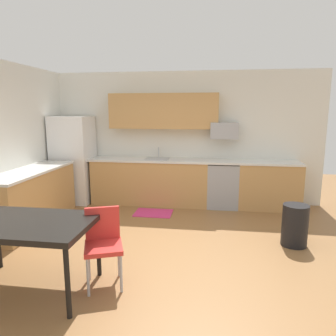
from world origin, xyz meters
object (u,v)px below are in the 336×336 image
(refrigerator, at_px, (74,160))
(chair_near_table, at_px, (103,240))
(trash_bin, at_px, (295,225))
(microwave, at_px, (224,131))
(dining_table, at_px, (25,227))
(oven_range, at_px, (223,184))

(refrigerator, xyz_separation_m, chair_near_table, (1.72, -3.00, -0.39))
(refrigerator, xyz_separation_m, trash_bin, (4.08, -1.66, -0.60))
(microwave, height_order, dining_table, microwave)
(dining_table, bearing_deg, oven_range, 57.31)
(chair_near_table, distance_m, trash_bin, 2.72)
(dining_table, xyz_separation_m, trash_bin, (3.11, 1.59, -0.41))
(dining_table, relative_size, trash_bin, 2.33)
(microwave, bearing_deg, refrigerator, -176.68)
(microwave, bearing_deg, trash_bin, -62.02)
(refrigerator, relative_size, oven_range, 1.97)
(refrigerator, relative_size, chair_near_table, 2.11)
(oven_range, relative_size, dining_table, 0.65)
(refrigerator, bearing_deg, oven_range, 1.48)
(chair_near_table, bearing_deg, oven_range, 65.82)
(microwave, relative_size, chair_near_table, 0.64)
(refrigerator, bearing_deg, chair_near_table, -60.23)
(oven_range, relative_size, microwave, 1.69)
(chair_near_table, bearing_deg, microwave, 66.49)
(oven_range, xyz_separation_m, dining_table, (-2.14, -3.33, 0.25))
(refrigerator, height_order, chair_near_table, refrigerator)
(oven_range, height_order, trash_bin, oven_range)
(oven_range, bearing_deg, dining_table, -122.69)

